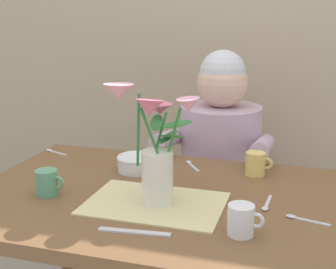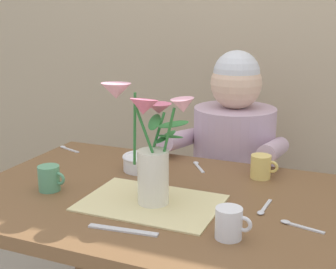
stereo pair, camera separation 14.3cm
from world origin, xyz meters
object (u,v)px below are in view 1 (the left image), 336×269
at_px(flower_vase, 154,146).
at_px(tea_cup, 256,164).
at_px(dinner_knife, 134,232).
at_px(coffee_cup, 47,183).
at_px(ceramic_bowl, 136,163).
at_px(ceramic_mug, 241,220).
at_px(seated_person, 219,182).

xyz_separation_m(flower_vase, tea_cup, (0.25, 0.34, -0.14)).
distance_m(dinner_knife, coffee_cup, 0.38).
distance_m(ceramic_bowl, tea_cup, 0.42).
height_order(dinner_knife, ceramic_mug, ceramic_mug).
bearing_deg(coffee_cup, flower_vase, 5.37).
relative_size(seated_person, tea_cup, 12.20).
xyz_separation_m(dinner_knife, tea_cup, (0.24, 0.53, 0.04)).
relative_size(seated_person, dinner_knife, 5.97).
xyz_separation_m(flower_vase, coffee_cup, (-0.33, -0.03, -0.14)).
height_order(flower_vase, ceramic_bowl, flower_vase).
height_order(seated_person, tea_cup, seated_person).
relative_size(dinner_knife, coffee_cup, 2.04).
relative_size(flower_vase, dinner_knife, 1.86).
bearing_deg(seated_person, ceramic_bowl, -119.89).
xyz_separation_m(coffee_cup, tea_cup, (0.59, 0.37, 0.00)).
height_order(seated_person, flower_vase, seated_person).
distance_m(coffee_cup, tea_cup, 0.69).
height_order(flower_vase, tea_cup, flower_vase).
xyz_separation_m(ceramic_bowl, ceramic_mug, (0.42, -0.38, 0.01)).
height_order(ceramic_bowl, ceramic_mug, ceramic_mug).
distance_m(flower_vase, ceramic_mug, 0.33).
bearing_deg(flower_vase, seated_person, 84.48).
bearing_deg(tea_cup, seated_person, 118.29).
bearing_deg(flower_vase, dinner_knife, -87.11).
xyz_separation_m(flower_vase, dinner_knife, (0.01, -0.19, -0.17)).
distance_m(seated_person, dinner_knife, 0.90).
height_order(seated_person, coffee_cup, seated_person).
height_order(ceramic_bowl, coffee_cup, coffee_cup).
distance_m(coffee_cup, ceramic_mug, 0.61).
distance_m(seated_person, ceramic_bowl, 0.53).
relative_size(flower_vase, ceramic_bowl, 2.59).
xyz_separation_m(flower_vase, ceramic_bowl, (-0.15, 0.25, -0.15)).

